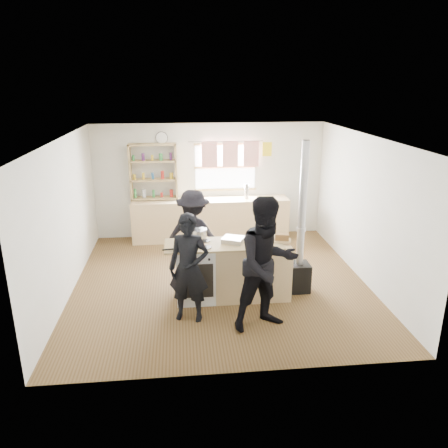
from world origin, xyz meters
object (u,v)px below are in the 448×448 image
Objects in this scene: person_near_left at (189,268)px; roast_tray at (233,240)px; bread_board at (282,238)px; flue_heater at (300,254)px; thermos at (247,192)px; stockpot_counter at (261,235)px; cooking_island at (233,270)px; person_far at (194,235)px; stockpot_stove at (200,234)px; person_near_right at (267,264)px; skillet_greens at (183,248)px.

roast_tray is at bearing 56.93° from person_near_left.
flue_heater is at bearing 17.22° from bread_board.
thermos is 0.76× the size of roast_tray.
cooking_island is at bearing -168.77° from stockpot_counter.
person_far is at bearing 125.09° from cooking_island.
roast_tray is 1.16m from flue_heater.
person_far is at bearing 127.07° from roast_tray.
stockpot_stove is 1.45m from person_near_right.
person_near_right reaches higher than stockpot_stove.
person_near_right is (0.36, -0.94, 0.49)m from cooking_island.
flue_heater is at bearing 174.34° from person_far.
person_near_left is (-1.83, -0.72, 0.15)m from flue_heater.
thermos is at bearing 68.21° from person_near_right.
skillet_greens is 1.36m from person_near_right.
flue_heater reaches higher than cooking_island.
cooking_island is 1.07m from person_far.
stockpot_counter reaches higher than roast_tray.
flue_heater is at bearing 3.38° from roast_tray.
person_near_right is (0.87, -1.16, -0.06)m from stockpot_stove.
cooking_island is 0.51m from roast_tray.
roast_tray is 0.46m from stockpot_counter.
flue_heater is (0.66, 0.02, -0.36)m from stockpot_counter.
person_near_left is at bearing -139.06° from cooking_island.
skillet_greens is at bearing 96.92° from person_far.
roast_tray is at bearing -18.65° from stockpot_stove.
stockpot_stove is (-0.51, 0.22, 0.55)m from cooking_island.
stockpot_counter is at bearing -178.29° from flue_heater.
skillet_greens is (-1.42, -2.97, -0.10)m from thermos.
person_near_right reaches higher than roast_tray.
thermos is at bearing -105.11° from person_far.
skillet_greens is 0.12× the size of flue_heater.
thermos is 0.16× the size of cooking_island.
roast_tray is 1.71× the size of stockpot_stove.
stockpot_counter reaches higher than cooking_island.
skillet_greens is (-0.77, -0.20, 0.49)m from cooking_island.
person_near_left is (-1.35, -3.38, -0.25)m from thermos.
thermos is at bearing 86.13° from stockpot_counter.
skillet_greens is 1.94m from flue_heater.
skillet_greens is 0.20× the size of person_far.
roast_tray is (-0.63, -2.72, -0.08)m from thermos.
roast_tray is at bearing 77.99° from cooking_island.
roast_tray is (0.78, 0.24, 0.01)m from skillet_greens.
cooking_island is at bearing -103.07° from thermos.
person_near_right is (0.35, -0.99, -0.01)m from roast_tray.
stockpot_counter is at bearing -7.55° from stockpot_stove.
bread_board is (1.29, -0.21, -0.03)m from stockpot_stove.
skillet_greens is 0.19× the size of person_near_left.
stockpot_counter is (0.45, 0.05, 0.05)m from roast_tray.
stockpot_stove is 0.88m from person_near_left.
flue_heater is at bearing 1.71° from stockpot_counter.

